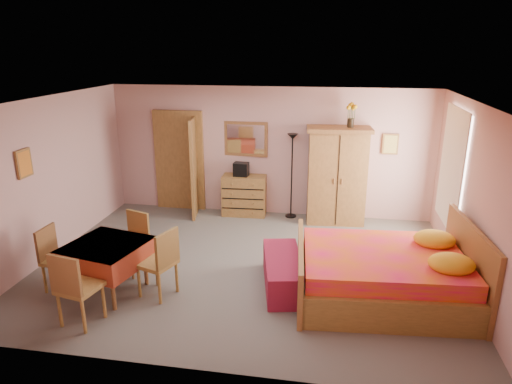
% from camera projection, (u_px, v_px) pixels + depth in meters
% --- Properties ---
extents(floor, '(6.50, 6.50, 0.00)m').
position_uv_depth(floor, '(247.00, 266.00, 7.28)').
color(floor, '#66615A').
rests_on(floor, ground).
extents(ceiling, '(6.50, 6.50, 0.00)m').
position_uv_depth(ceiling, '(246.00, 101.00, 6.49)').
color(ceiling, brown).
rests_on(ceiling, wall_back).
extents(wall_back, '(6.50, 0.10, 2.60)m').
position_uv_depth(wall_back, '(269.00, 152.00, 9.23)').
color(wall_back, tan).
rests_on(wall_back, floor).
extents(wall_front, '(6.50, 0.10, 2.60)m').
position_uv_depth(wall_front, '(199.00, 262.00, 4.54)').
color(wall_front, tan).
rests_on(wall_front, floor).
extents(wall_left, '(0.10, 5.00, 2.60)m').
position_uv_depth(wall_left, '(50.00, 178.00, 7.40)').
color(wall_left, tan).
rests_on(wall_left, floor).
extents(wall_right, '(0.10, 5.00, 2.60)m').
position_uv_depth(wall_right, '(474.00, 200.00, 6.37)').
color(wall_right, tan).
rests_on(wall_right, floor).
extents(doorway, '(1.06, 0.12, 2.15)m').
position_uv_depth(doorway, '(180.00, 162.00, 9.59)').
color(doorway, '#9E6B35').
rests_on(doorway, floor).
extents(window, '(0.08, 1.40, 1.95)m').
position_uv_depth(window, '(452.00, 168.00, 7.45)').
color(window, white).
rests_on(window, wall_right).
extents(picture_left, '(0.04, 0.32, 0.42)m').
position_uv_depth(picture_left, '(24.00, 163.00, 6.71)').
color(picture_left, orange).
rests_on(picture_left, wall_left).
extents(picture_back, '(0.30, 0.04, 0.40)m').
position_uv_depth(picture_back, '(390.00, 144.00, 8.75)').
color(picture_back, '#D8BF59').
rests_on(picture_back, wall_back).
extents(chest_of_drawers, '(0.90, 0.48, 0.83)m').
position_uv_depth(chest_of_drawers, '(244.00, 195.00, 9.38)').
color(chest_of_drawers, olive).
rests_on(chest_of_drawers, floor).
extents(wall_mirror, '(0.90, 0.09, 0.71)m').
position_uv_depth(wall_mirror, '(246.00, 139.00, 9.23)').
color(wall_mirror, white).
rests_on(wall_mirror, wall_back).
extents(stereo, '(0.31, 0.23, 0.27)m').
position_uv_depth(stereo, '(241.00, 169.00, 9.21)').
color(stereo, black).
rests_on(stereo, chest_of_drawers).
extents(floor_lamp, '(0.25, 0.25, 1.72)m').
position_uv_depth(floor_lamp, '(292.00, 176.00, 9.11)').
color(floor_lamp, black).
rests_on(floor_lamp, floor).
extents(wardrobe, '(1.25, 0.72, 1.90)m').
position_uv_depth(wardrobe, '(337.00, 176.00, 8.82)').
color(wardrobe, '#9C6835').
rests_on(wardrobe, floor).
extents(sunflower_vase, '(0.19, 0.19, 0.46)m').
position_uv_depth(sunflower_vase, '(351.00, 115.00, 8.46)').
color(sunflower_vase, gold).
rests_on(sunflower_vase, wardrobe).
extents(bed, '(2.50, 2.04, 1.09)m').
position_uv_depth(bed, '(383.00, 261.00, 6.23)').
color(bed, '#E7164C').
rests_on(bed, floor).
extents(bench, '(0.76, 1.44, 0.46)m').
position_uv_depth(bench, '(283.00, 272.00, 6.60)').
color(bench, maroon).
rests_on(bench, floor).
extents(dining_table, '(1.20, 1.20, 0.74)m').
position_uv_depth(dining_table, '(108.00, 268.00, 6.42)').
color(dining_table, maroon).
rests_on(dining_table, floor).
extents(chair_south, '(0.54, 0.54, 1.00)m').
position_uv_depth(chair_south, '(80.00, 287.00, 5.65)').
color(chair_south, '#AD7B3A').
rests_on(chair_south, floor).
extents(chair_north, '(0.54, 0.54, 0.93)m').
position_uv_depth(chair_north, '(131.00, 244.00, 6.96)').
color(chair_north, brown).
rests_on(chair_north, floor).
extents(chair_west, '(0.44, 0.44, 0.93)m').
position_uv_depth(chair_west, '(61.00, 259.00, 6.48)').
color(chair_west, '#A57837').
rests_on(chair_west, floor).
extents(chair_east, '(0.58, 0.58, 1.00)m').
position_uv_depth(chair_east, '(157.00, 262.00, 6.30)').
color(chair_east, '#A87B39').
rests_on(chair_east, floor).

